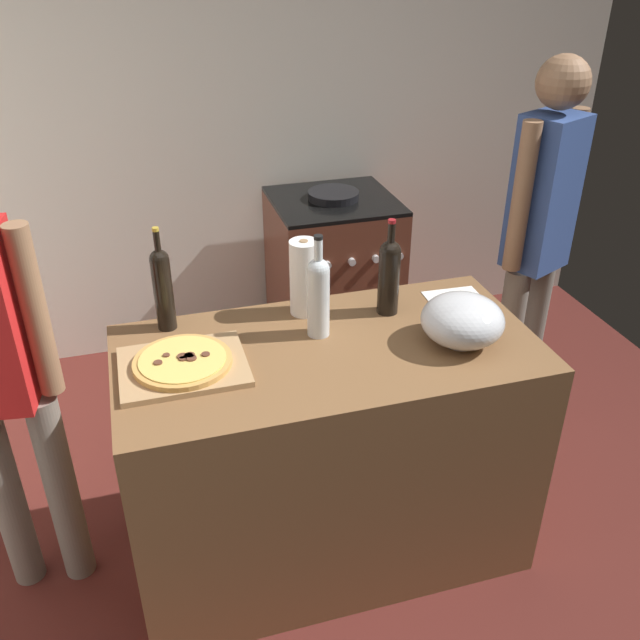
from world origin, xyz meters
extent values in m
cube|color=#511E19|center=(0.00, 1.22, -0.01)|extent=(4.16, 3.03, 0.02)
cube|color=silver|center=(0.00, 2.48, 1.30)|extent=(4.16, 0.10, 2.60)
cube|color=brown|center=(-0.08, 0.73, 0.46)|extent=(1.42, 0.71, 0.91)
cube|color=tan|center=(-0.56, 0.73, 0.92)|extent=(0.40, 0.32, 0.02)
cylinder|color=tan|center=(-0.56, 0.73, 0.94)|extent=(0.31, 0.31, 0.02)
cylinder|color=#EAC660|center=(-0.56, 0.73, 0.95)|extent=(0.28, 0.28, 0.00)
cylinder|color=brown|center=(-0.56, 0.74, 0.96)|extent=(0.03, 0.03, 0.01)
cylinder|color=brown|center=(-0.64, 0.73, 0.96)|extent=(0.03, 0.03, 0.01)
cylinder|color=brown|center=(-0.54, 0.74, 0.96)|extent=(0.03, 0.03, 0.01)
cylinder|color=brown|center=(-0.54, 0.74, 0.96)|extent=(0.03, 0.03, 0.01)
cylinder|color=brown|center=(-0.61, 0.76, 0.96)|extent=(0.02, 0.02, 0.01)
cylinder|color=brown|center=(-0.49, 0.73, 0.96)|extent=(0.03, 0.03, 0.01)
cylinder|color=brown|center=(-0.56, 0.73, 0.96)|extent=(0.02, 0.02, 0.01)
cylinder|color=brown|center=(-0.54, 0.72, 0.96)|extent=(0.03, 0.03, 0.01)
cylinder|color=#B2B2B7|center=(0.36, 0.64, 0.92)|extent=(0.12, 0.12, 0.01)
ellipsoid|color=silver|center=(0.36, 0.64, 1.00)|extent=(0.28, 0.28, 0.17)
cylinder|color=white|center=(-0.10, 0.99, 1.05)|extent=(0.10, 0.10, 0.28)
cylinder|color=#997551|center=(-0.10, 0.99, 1.06)|extent=(0.03, 0.03, 0.28)
cylinder|color=silver|center=(-0.09, 0.82, 1.04)|extent=(0.08, 0.08, 0.25)
sphere|color=silver|center=(-0.09, 0.82, 1.16)|extent=(0.08, 0.08, 0.08)
cylinder|color=silver|center=(-0.09, 0.82, 1.23)|extent=(0.03, 0.03, 0.09)
cylinder|color=black|center=(-0.09, 0.82, 1.28)|extent=(0.03, 0.03, 0.01)
cylinder|color=black|center=(-0.59, 1.01, 1.05)|extent=(0.07, 0.07, 0.26)
sphere|color=black|center=(-0.59, 1.01, 1.18)|extent=(0.07, 0.07, 0.07)
cylinder|color=black|center=(-0.59, 1.01, 1.24)|extent=(0.02, 0.02, 0.08)
cylinder|color=gold|center=(-0.59, 1.01, 1.29)|extent=(0.02, 0.02, 0.01)
cylinder|color=black|center=(0.20, 0.90, 1.03)|extent=(0.08, 0.08, 0.24)
sphere|color=black|center=(0.20, 0.90, 1.16)|extent=(0.08, 0.08, 0.08)
cylinder|color=black|center=(0.20, 0.90, 1.22)|extent=(0.03, 0.03, 0.08)
cylinder|color=maroon|center=(0.20, 0.90, 1.27)|extent=(0.03, 0.03, 0.01)
cube|color=white|center=(0.48, 0.93, 0.92)|extent=(0.22, 0.16, 0.00)
cube|color=brown|center=(0.36, 2.08, 0.45)|extent=(0.63, 0.59, 0.90)
cube|color=black|center=(0.36, 2.08, 0.91)|extent=(0.63, 0.59, 0.02)
cylinder|color=silver|center=(0.11, 1.77, 0.70)|extent=(0.04, 0.02, 0.04)
cylinder|color=silver|center=(0.23, 1.77, 0.70)|extent=(0.04, 0.02, 0.04)
cylinder|color=silver|center=(0.36, 1.77, 0.70)|extent=(0.04, 0.02, 0.04)
cylinder|color=silver|center=(0.48, 1.77, 0.70)|extent=(0.04, 0.02, 0.04)
cylinder|color=silver|center=(0.61, 1.77, 0.70)|extent=(0.04, 0.02, 0.04)
cylinder|color=black|center=(0.36, 2.08, 0.94)|extent=(0.26, 0.26, 0.04)
cylinder|color=slate|center=(-1.21, 0.89, 0.40)|extent=(0.11, 0.11, 0.81)
cylinder|color=slate|center=(-1.03, 0.86, 0.40)|extent=(0.11, 0.11, 0.81)
cylinder|color=#936B4C|center=(-0.98, 0.85, 1.12)|extent=(0.08, 0.08, 0.57)
cylinder|color=slate|center=(1.08, 1.25, 0.43)|extent=(0.11, 0.11, 0.86)
cylinder|color=slate|center=(0.91, 1.17, 0.43)|extent=(0.11, 0.11, 0.86)
cube|color=#334C8C|center=(0.99, 1.21, 1.18)|extent=(0.30, 0.28, 0.64)
cylinder|color=#936B4C|center=(1.14, 1.28, 1.20)|extent=(0.08, 0.08, 0.61)
cylinder|color=#936B4C|center=(0.85, 1.15, 1.20)|extent=(0.08, 0.08, 0.61)
sphere|color=#936B4C|center=(0.99, 1.21, 1.62)|extent=(0.21, 0.21, 0.21)
camera|label=1|loc=(-0.66, -1.14, 2.15)|focal=38.74mm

